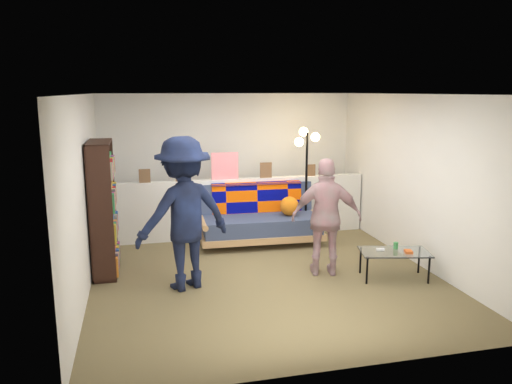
# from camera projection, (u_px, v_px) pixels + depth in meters

# --- Properties ---
(ground) EXTENTS (5.00, 5.00, 0.00)m
(ground) POSITION_uv_depth(u_px,v_px,m) (263.00, 273.00, 6.82)
(ground) COLOR brown
(ground) RESTS_ON ground
(room_shell) EXTENTS (4.60, 5.05, 2.45)m
(room_shell) POSITION_uv_depth(u_px,v_px,m) (255.00, 147.00, 6.93)
(room_shell) COLOR silver
(room_shell) RESTS_ON ground
(half_wall_ledge) EXTENTS (4.45, 0.15, 1.00)m
(half_wall_ledge) POSITION_uv_depth(u_px,v_px,m) (237.00, 208.00, 8.43)
(half_wall_ledge) COLOR silver
(half_wall_ledge) RESTS_ON ground
(ledge_decor) EXTENTS (2.97, 0.02, 0.45)m
(ledge_decor) POSITION_uv_depth(u_px,v_px,m) (223.00, 169.00, 8.23)
(ledge_decor) COLOR brown
(ledge_decor) RESTS_ON half_wall_ledge
(futon_sofa) EXTENTS (2.00, 1.02, 0.85)m
(futon_sofa) POSITION_uv_depth(u_px,v_px,m) (261.00, 219.00, 8.13)
(futon_sofa) COLOR tan
(futon_sofa) RESTS_ON ground
(bookshelf) EXTENTS (0.30, 0.90, 1.79)m
(bookshelf) POSITION_uv_depth(u_px,v_px,m) (103.00, 213.00, 6.70)
(bookshelf) COLOR black
(bookshelf) RESTS_ON ground
(coffee_table) EXTENTS (0.97, 0.67, 0.46)m
(coffee_table) POSITION_uv_depth(u_px,v_px,m) (395.00, 253.00, 6.56)
(coffee_table) COLOR black
(coffee_table) RESTS_ON ground
(floor_lamp) EXTENTS (0.43, 0.36, 1.85)m
(floor_lamp) POSITION_uv_depth(u_px,v_px,m) (306.00, 160.00, 8.29)
(floor_lamp) COLOR black
(floor_lamp) RESTS_ON ground
(person_left) EXTENTS (1.40, 1.10, 1.91)m
(person_left) POSITION_uv_depth(u_px,v_px,m) (184.00, 214.00, 6.15)
(person_left) COLOR black
(person_left) RESTS_ON ground
(person_right) EXTENTS (1.00, 0.61, 1.58)m
(person_right) POSITION_uv_depth(u_px,v_px,m) (326.00, 217.00, 6.63)
(person_right) COLOR pink
(person_right) RESTS_ON ground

